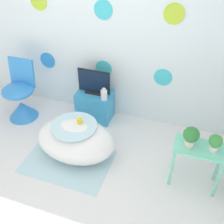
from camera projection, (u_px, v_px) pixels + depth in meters
ground_plane at (43, 207)px, 2.69m from camera, size 12.00×12.00×0.00m
wall_back_dotted at (101, 25)px, 3.25m from camera, size 4.60×0.05×2.60m
rug at (68, 161)px, 3.18m from camera, size 1.03×0.71×0.01m
bathtub at (76, 140)px, 3.13m from camera, size 0.96×0.65×0.48m
rubber_duck at (79, 120)px, 2.98m from camera, size 0.07×0.08×0.08m
chair at (21, 100)px, 3.73m from camera, size 0.44×0.44×0.85m
tv_cabinet at (95, 105)px, 3.75m from camera, size 0.48×0.34×0.43m
tv at (94, 83)px, 3.52m from camera, size 0.45×0.12×0.34m
vase at (104, 94)px, 3.45m from camera, size 0.09×0.09×0.16m
side_table at (198, 155)px, 2.69m from camera, size 0.52×0.29×0.54m
potted_plant_left at (191, 136)px, 2.56m from camera, size 0.16×0.16×0.23m
potted_plant_right at (215, 142)px, 2.53m from camera, size 0.13×0.13×0.19m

